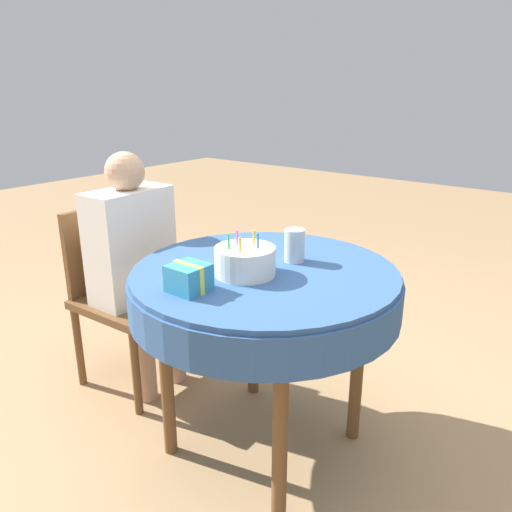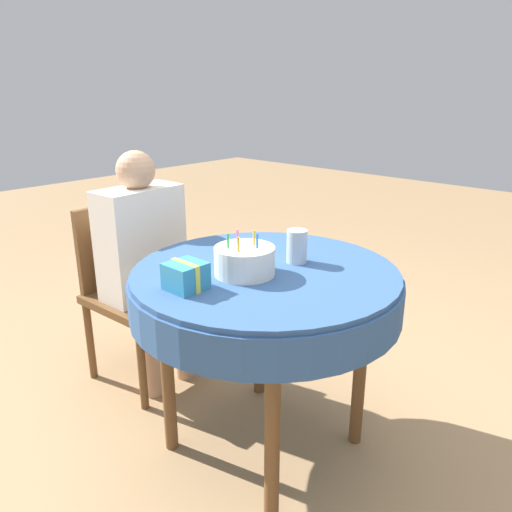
{
  "view_description": "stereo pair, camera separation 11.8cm",
  "coord_description": "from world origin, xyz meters",
  "views": [
    {
      "loc": [
        -1.33,
        -1.0,
        1.37
      ],
      "look_at": [
        -0.04,
        0.01,
        0.81
      ],
      "focal_mm": 35.0,
      "sensor_mm": 36.0,
      "label": 1
    },
    {
      "loc": [
        -1.25,
        -1.09,
        1.37
      ],
      "look_at": [
        -0.04,
        0.01,
        0.81
      ],
      "focal_mm": 35.0,
      "sensor_mm": 36.0,
      "label": 2
    }
  ],
  "objects": [
    {
      "name": "chair",
      "position": [
        0.0,
        0.83,
        0.46
      ],
      "size": [
        0.47,
        0.47,
        0.84
      ],
      "rotation": [
        0.0,
        0.0,
        0.05
      ],
      "color": "brown",
      "rests_on": "ground_plane"
    },
    {
      "name": "drinking_glass",
      "position": [
        0.14,
        -0.04,
        0.81
      ],
      "size": [
        0.08,
        0.08,
        0.12
      ],
      "color": "silver",
      "rests_on": "dining_table"
    },
    {
      "name": "birthday_cake",
      "position": [
        -0.08,
        0.02,
        0.8
      ],
      "size": [
        0.21,
        0.21,
        0.15
      ],
      "color": "white",
      "rests_on": "dining_table"
    },
    {
      "name": "dining_table",
      "position": [
        0.0,
        0.0,
        0.66
      ],
      "size": [
        0.97,
        0.97,
        0.75
      ],
      "color": "#335689",
      "rests_on": "ground_plane"
    },
    {
      "name": "ground_plane",
      "position": [
        0.0,
        0.0,
        0.0
      ],
      "size": [
        12.0,
        12.0,
        0.0
      ],
      "primitive_type": "plane",
      "color": "#A37F56"
    },
    {
      "name": "person",
      "position": [
        0.01,
        0.74,
        0.66
      ],
      "size": [
        0.4,
        0.3,
        1.11
      ],
      "rotation": [
        0.0,
        0.0,
        0.05
      ],
      "color": "tan",
      "rests_on": "ground_plane"
    },
    {
      "name": "gift_box",
      "position": [
        -0.31,
        0.07,
        0.8
      ],
      "size": [
        0.11,
        0.12,
        0.09
      ],
      "color": "teal",
      "rests_on": "dining_table"
    }
  ]
}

